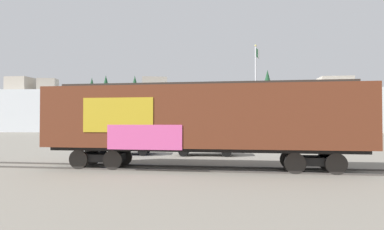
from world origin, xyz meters
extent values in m
plane|color=slate|center=(0.00, 0.00, 0.00)|extent=(260.00, 260.00, 0.00)
cube|color=#4C4742|center=(0.71, -0.72, 0.04)|extent=(59.82, 4.87, 0.08)
cube|color=#4C4742|center=(0.83, 0.72, 0.04)|extent=(59.82, 4.87, 0.08)
cube|color=#5B2B19|center=(0.77, 0.00, 2.49)|extent=(14.99, 4.00, 2.82)
cube|color=#2D2823|center=(0.77, 0.00, 4.02)|extent=(14.06, 1.52, 0.24)
cube|color=#B2931E|center=(-2.95, -1.14, 2.56)|extent=(3.25, 0.29, 1.55)
cube|color=#CC4C8C|center=(-1.73, -1.24, 1.58)|extent=(3.39, 0.30, 1.10)
cube|color=black|center=(0.77, 0.00, 0.98)|extent=(14.59, 2.71, 0.20)
cube|color=black|center=(-4.20, 0.40, 0.51)|extent=(2.19, 1.44, 0.36)
cylinder|color=black|center=(-5.11, -0.25, 0.46)|extent=(0.93, 0.19, 0.92)
cylinder|color=black|center=(-4.99, 1.18, 0.46)|extent=(0.93, 0.19, 0.92)
cylinder|color=black|center=(-3.41, -0.39, 0.46)|extent=(0.93, 0.19, 0.92)
cylinder|color=black|center=(-3.30, 1.05, 0.46)|extent=(0.93, 0.19, 0.92)
cube|color=black|center=(5.74, -0.40, 0.51)|extent=(2.19, 1.44, 0.36)
cylinder|color=black|center=(4.84, -1.05, 0.46)|extent=(0.93, 0.19, 0.92)
cylinder|color=black|center=(4.95, 0.39, 0.46)|extent=(0.93, 0.19, 0.92)
cylinder|color=black|center=(6.54, -1.18, 0.46)|extent=(0.93, 0.19, 0.92)
cylinder|color=black|center=(6.65, 0.25, 0.46)|extent=(0.93, 0.19, 0.92)
cylinder|color=silver|center=(5.03, 12.82, 4.39)|extent=(0.12, 0.12, 8.79)
sphere|color=#D8CC66|center=(5.03, 12.82, 8.87)|extent=(0.18, 0.18, 0.18)
cube|color=#14662D|center=(5.29, 13.46, 8.32)|extent=(0.50, 1.17, 0.74)
cube|color=white|center=(5.41, 13.75, 8.32)|extent=(0.27, 0.60, 0.74)
cube|color=silver|center=(0.00, 68.31, 4.61)|extent=(148.04, 34.76, 9.21)
cube|color=#9E9384|center=(-37.31, 57.88, 10.78)|extent=(4.53, 3.69, 3.13)
cube|color=#9E9384|center=(28.53, 57.88, 10.68)|extent=(6.98, 5.10, 2.94)
cube|color=#9E9384|center=(-12.00, 57.88, 10.79)|extent=(6.34, 5.41, 3.16)
cube|color=#9E9384|center=(-43.93, 57.88, 10.95)|extent=(5.42, 5.14, 3.48)
cone|color=#193D23|center=(13.92, 59.23, 11.67)|extent=(2.46, 2.46, 4.92)
cone|color=#193D23|center=(-16.60, 57.91, 11.06)|extent=(1.85, 1.85, 3.70)
cone|color=#193D23|center=(-27.52, 59.96, 11.00)|extent=(1.79, 1.79, 3.58)
cone|color=#193D23|center=(-22.51, 55.22, 10.94)|extent=(1.73, 1.73, 3.47)
cube|color=navy|center=(-4.94, 6.65, 0.64)|extent=(4.69, 2.08, 0.63)
cube|color=#2D333D|center=(-5.08, 6.64, 1.27)|extent=(2.29, 1.78, 0.62)
cylinder|color=black|center=(-3.42, 7.61, 0.32)|extent=(0.65, 0.25, 0.64)
cylinder|color=black|center=(-3.34, 5.84, 0.32)|extent=(0.65, 0.25, 0.64)
cylinder|color=black|center=(-6.55, 7.46, 0.32)|extent=(0.65, 0.25, 0.64)
cylinder|color=black|center=(-6.47, 5.69, 0.32)|extent=(0.65, 0.25, 0.64)
cube|color=#B7BABF|center=(0.80, 6.41, 0.71)|extent=(4.12, 1.85, 0.79)
cube|color=#2D333D|center=(0.64, 6.42, 1.44)|extent=(1.79, 1.63, 0.66)
cylinder|color=black|center=(2.20, 7.23, 0.32)|extent=(0.64, 0.23, 0.64)
cylinder|color=black|center=(2.17, 5.54, 0.32)|extent=(0.64, 0.23, 0.64)
cylinder|color=black|center=(-0.58, 7.28, 0.32)|extent=(0.64, 0.23, 0.64)
cylinder|color=black|center=(-0.61, 5.59, 0.32)|extent=(0.64, 0.23, 0.64)
camera|label=1|loc=(1.27, -15.27, 2.26)|focal=30.13mm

